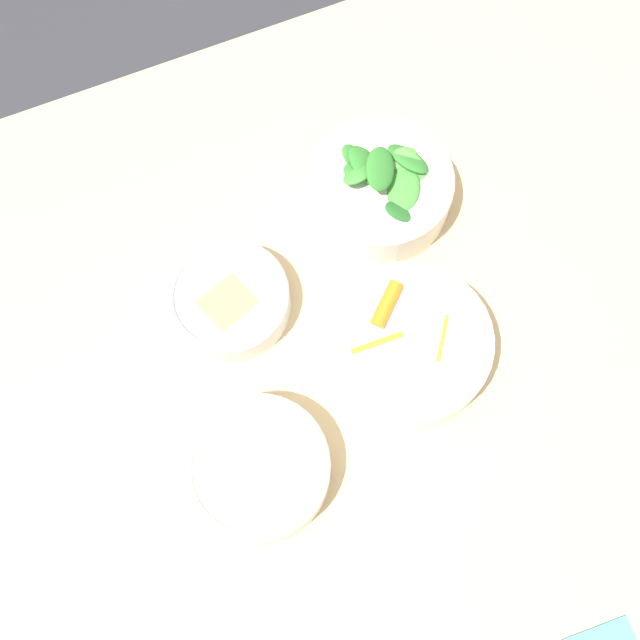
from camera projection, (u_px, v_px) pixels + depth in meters
ground_plane at (357, 437)px, 1.52m from camera, size 10.00×10.00×0.00m
dining_table at (381, 347)px, 0.92m from camera, size 1.35×0.90×0.74m
bowl_carrots at (409, 345)px, 0.78m from camera, size 0.18×0.18×0.07m
bowl_greens at (380, 187)px, 0.84m from camera, size 0.17×0.17×0.09m
bowl_beans_hotdog at (258, 468)px, 0.74m from camera, size 0.15×0.15×0.05m
bowl_cookies at (229, 299)px, 0.81m from camera, size 0.14×0.14×0.04m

